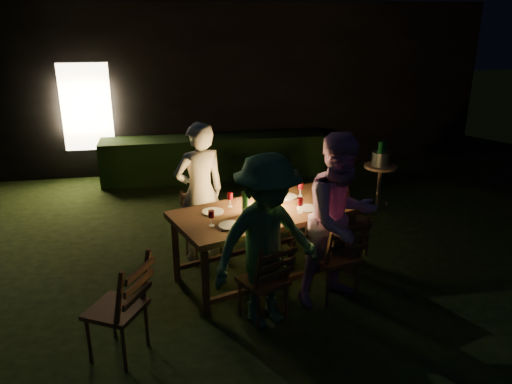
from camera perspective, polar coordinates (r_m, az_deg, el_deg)
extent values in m
plane|color=black|center=(6.33, 3.58, -8.48)|extent=(40.00, 40.00, 0.00)
cube|color=black|center=(11.76, -3.73, 12.97)|extent=(10.00, 4.00, 3.20)
cube|color=#FFE5B2|center=(9.85, -18.81, 9.16)|extent=(0.90, 0.06, 1.60)
cube|color=black|center=(9.55, -4.74, 3.98)|extent=(4.20, 0.70, 0.80)
cube|color=#4C3119|center=(5.75, 0.96, -2.36)|extent=(2.29, 1.64, 0.07)
cube|color=#4C3119|center=(5.23, -5.80, -10.37)|extent=(0.08, 0.08, 0.76)
cube|color=#4C3119|center=(5.93, -9.15, -6.67)|extent=(0.08, 0.08, 0.76)
cube|color=#4C3119|center=(6.12, 10.67, -5.87)|extent=(0.08, 0.08, 0.76)
cube|color=#4C3119|center=(6.73, 6.08, -3.19)|extent=(0.08, 0.08, 0.76)
cube|color=#4C3119|center=(5.14, 0.81, -10.09)|extent=(0.56, 0.55, 0.04)
cube|color=#4C3119|center=(4.87, 2.11, -8.20)|extent=(0.45, 0.31, 0.50)
cube|color=#4C3119|center=(5.57, 8.91, -7.34)|extent=(0.57, 0.56, 0.04)
cube|color=#4C3119|center=(5.29, 10.34, -5.34)|extent=(0.49, 0.28, 0.55)
cube|color=#4C3119|center=(6.34, -6.02, -4.24)|extent=(0.52, 0.50, 0.04)
cube|color=#4C3119|center=(6.40, -6.72, -1.49)|extent=(0.44, 0.26, 0.49)
cube|color=#4C3119|center=(6.75, 1.77, -2.27)|extent=(0.53, 0.51, 0.04)
cube|color=#4C3119|center=(6.81, 1.13, 0.54)|extent=(0.47, 0.24, 0.53)
cube|color=#4C3119|center=(6.56, 10.43, -3.09)|extent=(0.60, 0.61, 0.04)
cube|color=#4C3119|center=(6.32, 9.25, -0.99)|extent=(0.33, 0.50, 0.55)
cube|color=#4C3119|center=(4.79, -15.72, -12.77)|extent=(0.62, 0.63, 0.04)
cube|color=#4C3119|center=(4.54, -13.93, -10.16)|extent=(0.37, 0.48, 0.55)
imported|color=white|center=(6.23, -6.43, -0.07)|extent=(0.75, 0.61, 1.78)
imported|color=#BB81B7|center=(5.33, 9.64, -3.18)|extent=(1.10, 0.97, 1.89)
imported|color=#366D41|center=(4.87, 1.25, -5.78)|extent=(1.31, 1.00, 1.79)
cube|color=white|center=(5.80, 1.14, -1.66)|extent=(0.15, 0.15, 0.03)
cube|color=white|center=(5.69, 1.16, 1.34)|extent=(0.16, 0.16, 0.03)
cylinder|color=#FF9E3F|center=(5.76, 1.15, -0.59)|extent=(0.09, 0.09, 0.18)
cylinder|color=white|center=(5.68, -4.96, -2.26)|extent=(0.25, 0.25, 0.01)
cylinder|color=white|center=(5.32, -2.98, -3.82)|extent=(0.25, 0.25, 0.01)
cylinder|color=white|center=(6.13, 3.56, -0.54)|extent=(0.25, 0.25, 0.01)
cylinder|color=white|center=(5.79, 5.91, -1.86)|extent=(0.25, 0.25, 0.01)
cylinder|color=#0F471E|center=(5.57, -1.25, -1.18)|extent=(0.07, 0.07, 0.28)
cube|color=red|center=(5.41, 1.30, -3.38)|extent=(0.18, 0.14, 0.01)
cube|color=red|center=(5.79, 7.18, -1.95)|extent=(0.18, 0.14, 0.01)
cube|color=black|center=(5.22, -3.27, -4.32)|extent=(0.14, 0.07, 0.01)
cylinder|color=brown|center=(8.22, 14.06, 2.85)|extent=(0.52, 0.52, 0.04)
cylinder|color=brown|center=(8.32, 13.86, 0.60)|extent=(0.06, 0.06, 0.68)
cylinder|color=#A5A8AD|center=(8.18, 14.13, 3.72)|extent=(0.30, 0.30, 0.22)
cylinder|color=#0F471E|center=(8.11, 13.95, 3.97)|extent=(0.07, 0.07, 0.32)
cylinder|color=#0F471E|center=(8.22, 14.37, 4.14)|extent=(0.07, 0.07, 0.32)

